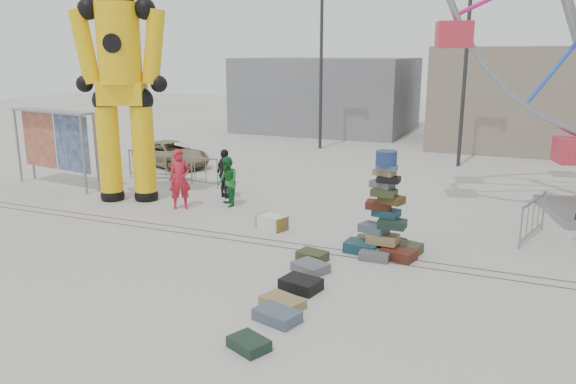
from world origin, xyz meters
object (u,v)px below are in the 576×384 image
at_px(crash_test_dummy, 121,77).
at_px(barricade_dummy_a, 154,164).
at_px(barricade_dummy_b, 166,168).
at_px(pedestrian_red, 180,179).
at_px(lamp_post_right, 468,59).
at_px(pedestrian_black, 225,174).
at_px(lamp_post_left, 323,58).
at_px(barricade_wheel_front, 533,219).
at_px(barricade_dummy_c, 195,171).
at_px(banner_scaffold, 54,130).
at_px(steamer_trunk, 272,222).
at_px(suitcase_tower, 384,225).
at_px(parked_suv, 171,154).
at_px(pedestrian_green, 227,182).

distance_m(crash_test_dummy, barricade_dummy_a, 4.76).
distance_m(barricade_dummy_b, pedestrian_red, 3.76).
relative_size(lamp_post_right, pedestrian_black, 4.86).
xyz_separation_m(lamp_post_left, barricade_wheel_front, (9.81, -11.26, -3.93)).
xyz_separation_m(barricade_dummy_c, pedestrian_black, (1.89, -1.11, 0.27)).
bearing_deg(banner_scaffold, barricade_dummy_c, 32.15).
xyz_separation_m(lamp_post_right, steamer_trunk, (-3.78, -11.12, -4.29)).
xyz_separation_m(crash_test_dummy, pedestrian_red, (2.14, -0.21, -3.06)).
height_order(steamer_trunk, barricade_dummy_a, barricade_dummy_a).
bearing_deg(banner_scaffold, suitcase_tower, -2.23).
xyz_separation_m(banner_scaffold, parked_suv, (1.61, 4.75, -1.54)).
bearing_deg(banner_scaffold, steamer_trunk, -1.70).
relative_size(crash_test_dummy, parked_suv, 1.99).
distance_m(crash_test_dummy, barricade_wheel_front, 12.73).
relative_size(barricade_dummy_a, pedestrian_green, 1.27).
bearing_deg(parked_suv, barricade_dummy_b, -129.15).
height_order(lamp_post_right, pedestrian_black, lamp_post_right).
bearing_deg(lamp_post_left, suitcase_tower, -64.83).
relative_size(suitcase_tower, barricade_wheel_front, 1.26).
distance_m(steamer_trunk, pedestrian_red, 3.67).
distance_m(crash_test_dummy, pedestrian_green, 4.68).
distance_m(pedestrian_green, parked_suv, 7.17).
xyz_separation_m(lamp_post_left, barricade_dummy_b, (-2.77, -9.51, -3.93)).
bearing_deg(pedestrian_green, pedestrian_red, -98.86).
height_order(barricade_wheel_front, pedestrian_green, pedestrian_green).
xyz_separation_m(barricade_dummy_c, parked_suv, (-2.91, 2.75, -0.02)).
distance_m(lamp_post_right, steamer_trunk, 12.50).
height_order(barricade_dummy_a, pedestrian_green, pedestrian_green).
bearing_deg(barricade_dummy_c, crash_test_dummy, -104.09).
bearing_deg(lamp_post_left, barricade_dummy_c, -99.14).
distance_m(barricade_dummy_a, pedestrian_red, 4.71).
bearing_deg(steamer_trunk, barricade_wheel_front, 34.98).
relative_size(pedestrian_red, pedestrian_black, 1.13).
bearing_deg(suitcase_tower, barricade_dummy_a, 162.89).
distance_m(barricade_dummy_b, pedestrian_green, 4.21).
xyz_separation_m(barricade_dummy_b, pedestrian_red, (2.50, -2.79, 0.38)).
bearing_deg(barricade_dummy_c, steamer_trunk, -32.56).
bearing_deg(pedestrian_red, barricade_dummy_b, 91.20).
height_order(steamer_trunk, pedestrian_green, pedestrian_green).
distance_m(banner_scaffold, pedestrian_black, 6.58).
height_order(crash_test_dummy, banner_scaffold, crash_test_dummy).
bearing_deg(barricade_wheel_front, steamer_trunk, 121.25).
height_order(lamp_post_left, suitcase_tower, lamp_post_left).
distance_m(barricade_dummy_b, barricade_dummy_c, 1.25).
xyz_separation_m(lamp_post_right, lamp_post_left, (-7.00, 2.00, 0.00)).
height_order(suitcase_tower, pedestrian_green, suitcase_tower).
height_order(lamp_post_right, steamer_trunk, lamp_post_right).
distance_m(barricade_dummy_a, barricade_dummy_c, 2.17).
distance_m(lamp_post_right, crash_test_dummy, 13.81).
bearing_deg(barricade_dummy_b, barricade_dummy_c, -13.70).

